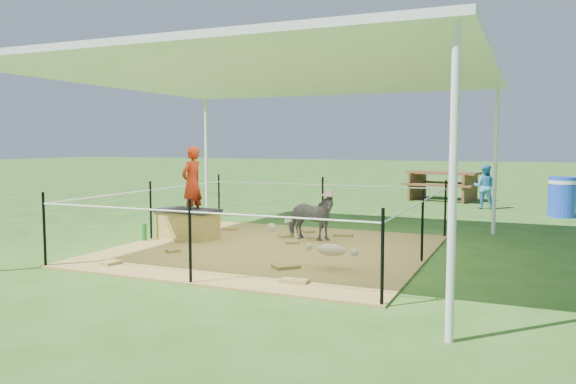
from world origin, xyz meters
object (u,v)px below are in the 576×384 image
at_px(straw_bale, 188,225).
at_px(foal, 331,248).
at_px(green_bottle, 144,232).
at_px(distant_person, 485,187).
at_px(picnic_table_near, 443,186).
at_px(pony, 310,217).
at_px(trash_barrel, 562,197).
at_px(woman, 192,177).

distance_m(straw_bale, foal, 3.21).
distance_m(green_bottle, distant_person, 8.69).
bearing_deg(picnic_table_near, distant_person, -44.16).
distance_m(green_bottle, foal, 3.60).
bearing_deg(pony, green_bottle, 118.45).
distance_m(picnic_table_near, distant_person, 2.15).
xyz_separation_m(foal, distant_person, (1.29, 7.98, 0.25)).
height_order(green_bottle, trash_barrel, trash_barrel).
bearing_deg(distant_person, trash_barrel, 155.12).
relative_size(trash_barrel, distant_person, 0.81).
relative_size(straw_bale, picnic_table_near, 0.51).
relative_size(trash_barrel, picnic_table_near, 0.45).
bearing_deg(distant_person, picnic_table_near, -49.15).
distance_m(straw_bale, trash_barrel, 8.31).
height_order(foal, trash_barrel, trash_barrel).
bearing_deg(trash_barrel, green_bottle, -136.15).
relative_size(straw_bale, trash_barrel, 1.12).
height_order(straw_bale, woman, woman).
xyz_separation_m(trash_barrel, picnic_table_near, (-2.94, 2.71, -0.04)).
bearing_deg(green_bottle, picnic_table_near, 68.32).
xyz_separation_m(pony, picnic_table_near, (1.05, 7.85, -0.00)).
distance_m(straw_bale, pony, 2.08).
relative_size(green_bottle, foal, 0.29).
bearing_deg(pony, woman, 114.15).
height_order(pony, picnic_table_near, picnic_table_near).
distance_m(pony, picnic_table_near, 7.92).
height_order(foal, picnic_table_near, picnic_table_near).
bearing_deg(green_bottle, trash_barrel, 43.85).
relative_size(woman, foal, 1.23).
distance_m(woman, pony, 2.09).
bearing_deg(woman, green_bottle, -49.23).
xyz_separation_m(green_bottle, pony, (2.51, 1.11, 0.24)).
xyz_separation_m(woman, trash_barrel, (5.85, 5.80, -0.63)).
xyz_separation_m(straw_bale, picnic_table_near, (3.01, 8.51, 0.16)).
distance_m(foal, distant_person, 8.09).
distance_m(pony, foal, 2.13).
bearing_deg(trash_barrel, woman, -135.27).
bearing_deg(straw_bale, trash_barrel, 44.24).
bearing_deg(trash_barrel, pony, -127.86).
height_order(woman, picnic_table_near, woman).
bearing_deg(woman, trash_barrel, 140.81).
height_order(straw_bale, green_bottle, straw_bale).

